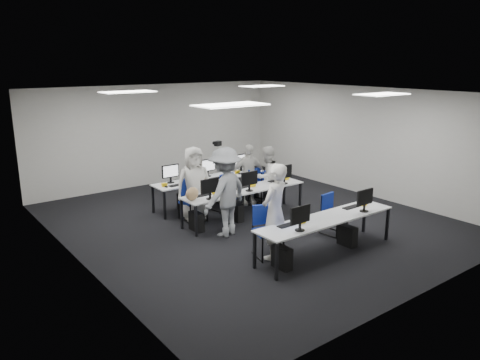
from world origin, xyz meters
TOP-DOWN VIEW (x-y plane):
  - room at (0.00, 0.00)m, footprint 9.00×9.02m
  - ceiling_panels at (0.00, 0.00)m, footprint 5.20×4.60m
  - desk_front at (0.00, -2.40)m, footprint 3.20×0.70m
  - desk_mid at (0.00, 0.20)m, footprint 3.20×0.70m
  - desk_back at (0.00, 1.60)m, footprint 3.20×0.70m
  - equipment_front at (-0.19, -2.42)m, footprint 2.51×0.41m
  - equipment_mid at (-0.19, 0.18)m, footprint 2.91×0.41m
  - equipment_back at (0.19, 1.62)m, footprint 2.91×0.41m
  - chair_0 at (-1.00, -1.82)m, footprint 0.61×0.64m
  - chair_1 at (0.92, -1.77)m, footprint 0.48×0.52m
  - chair_2 at (-1.04, 0.82)m, footprint 0.52×0.56m
  - chair_3 at (-0.02, 0.72)m, footprint 0.57×0.60m
  - chair_4 at (0.97, 0.80)m, footprint 0.54×0.57m
  - chair_5 at (-1.04, 0.97)m, footprint 0.48×0.51m
  - chair_6 at (-0.04, 1.12)m, footprint 0.56×0.60m
  - chair_7 at (1.20, 1.11)m, footprint 0.55×0.57m
  - handbag at (-1.45, 0.20)m, footprint 0.40×0.32m
  - student_0 at (-0.94, -1.94)m, footprint 0.78×0.64m
  - student_1 at (1.10, 0.70)m, footprint 0.85×0.71m
  - student_2 at (-0.98, 0.86)m, footprint 0.97×0.76m
  - student_3 at (0.79, 1.07)m, footprint 1.01×0.69m
  - photographer at (-0.99, -0.40)m, footprint 1.41×1.06m
  - dslr_camera at (-1.04, -0.23)m, footprint 0.19×0.21m

SIDE VIEW (x-z plane):
  - chair_5 at x=-1.04m, z-range -0.15..0.67m
  - chair_7 at x=1.20m, z-range -0.16..0.70m
  - chair_1 at x=0.92m, z-range -0.16..0.72m
  - chair_3 at x=-0.02m, z-range -0.16..0.72m
  - chair_4 at x=0.97m, z-range -0.18..0.78m
  - chair_6 at x=-0.04m, z-range -0.18..0.79m
  - chair_2 at x=-1.04m, z-range -0.18..0.81m
  - chair_0 at x=-1.00m, z-range -0.18..0.81m
  - equipment_mid at x=-0.19m, z-range -0.24..0.95m
  - equipment_back at x=0.19m, z-range -0.24..0.95m
  - equipment_front at x=-0.19m, z-range -0.24..0.95m
  - desk_front at x=0.00m, z-range 0.32..1.05m
  - desk_mid at x=0.00m, z-range 0.32..1.05m
  - desk_back at x=0.00m, z-range 0.32..1.05m
  - student_1 at x=1.10m, z-range 0.00..1.56m
  - student_3 at x=0.79m, z-range 0.00..1.59m
  - handbag at x=-1.45m, z-range 0.73..1.02m
  - student_2 at x=-0.98m, z-range 0.00..1.76m
  - student_0 at x=-0.94m, z-range 0.00..1.85m
  - photographer at x=-0.99m, z-range 0.00..1.93m
  - room at x=0.00m, z-range 0.00..3.00m
  - dslr_camera at x=-1.04m, z-range 1.95..2.05m
  - ceiling_panels at x=0.00m, z-range 2.98..2.99m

